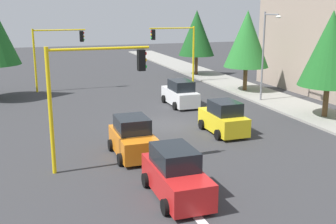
% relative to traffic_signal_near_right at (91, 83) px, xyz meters
% --- Properties ---
extents(ground_plane, '(120.00, 120.00, 0.00)m').
position_rel_traffic_signal_near_right_xyz_m(ground_plane, '(-6.00, 5.70, -4.02)').
color(ground_plane, '#353538').
extents(sidewalk_kerb, '(80.00, 4.00, 0.15)m').
position_rel_traffic_signal_near_right_xyz_m(sidewalk_kerb, '(-11.00, 16.20, -3.94)').
color(sidewalk_kerb, gray).
rests_on(sidewalk_kerb, ground).
extents(lane_arrow_near, '(2.40, 1.10, 1.10)m').
position_rel_traffic_signal_near_right_xyz_m(lane_arrow_near, '(5.51, 2.70, -4.01)').
color(lane_arrow_near, silver).
rests_on(lane_arrow_near, ground).
extents(traffic_signal_near_right, '(0.36, 4.59, 5.68)m').
position_rel_traffic_signal_near_right_xyz_m(traffic_signal_near_right, '(0.00, 0.00, 0.00)').
color(traffic_signal_near_right, yellow).
rests_on(traffic_signal_near_right, ground).
extents(traffic_signal_far_right, '(0.36, 4.59, 5.53)m').
position_rel_traffic_signal_near_right_xyz_m(traffic_signal_far_right, '(-20.00, 0.02, -0.10)').
color(traffic_signal_far_right, yellow).
rests_on(traffic_signal_far_right, ground).
extents(traffic_signal_far_left, '(0.36, 4.59, 5.54)m').
position_rel_traffic_signal_near_right_xyz_m(traffic_signal_far_left, '(-20.00, 11.37, -0.09)').
color(traffic_signal_far_left, yellow).
rests_on(traffic_signal_far_left, ground).
extents(street_lamp_curbside, '(2.15, 0.28, 7.00)m').
position_rel_traffic_signal_near_right_xyz_m(street_lamp_curbside, '(-9.61, 14.90, 0.33)').
color(street_lamp_curbside, slate).
rests_on(street_lamp_curbside, ground).
extents(tree_roadside_mid, '(3.90, 3.90, 7.10)m').
position_rel_traffic_signal_near_right_xyz_m(tree_roadside_mid, '(-14.00, 15.70, 0.64)').
color(tree_roadside_mid, brown).
rests_on(tree_roadside_mid, ground).
extents(tree_roadside_near, '(3.92, 3.92, 7.15)m').
position_rel_traffic_signal_near_right_xyz_m(tree_roadside_near, '(-4.00, 16.20, 0.67)').
color(tree_roadside_near, brown).
rests_on(tree_roadside_near, ground).
extents(tree_roadside_far, '(3.88, 3.88, 7.07)m').
position_rel_traffic_signal_near_right_xyz_m(tree_roadside_far, '(-24.00, 15.20, 0.61)').
color(tree_roadside_far, brown).
rests_on(tree_roadside_far, ground).
extents(car_orange, '(3.69, 2.07, 1.98)m').
position_rel_traffic_signal_near_right_xyz_m(car_orange, '(-1.11, 2.15, -3.12)').
color(car_orange, orange).
rests_on(car_orange, ground).
extents(car_white, '(4.17, 1.96, 1.98)m').
position_rel_traffic_signal_near_right_xyz_m(car_white, '(-10.82, 8.36, -3.12)').
color(car_white, white).
rests_on(car_white, ground).
extents(car_yellow, '(3.70, 1.97, 1.98)m').
position_rel_traffic_signal_near_right_xyz_m(car_yellow, '(-3.14, 8.20, -3.12)').
color(car_yellow, yellow).
rests_on(car_yellow, ground).
extents(car_red, '(4.13, 1.98, 1.98)m').
position_rel_traffic_signal_near_right_xyz_m(car_red, '(4.04, 2.56, -3.12)').
color(car_red, red).
rests_on(car_red, ground).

